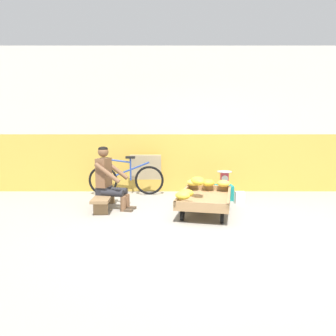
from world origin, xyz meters
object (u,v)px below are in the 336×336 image
vendor_seated (109,178)px  bicycle_near_left (126,179)px  banana_cart (206,199)px  plastic_crate (224,192)px  weighing_scale (225,178)px  sign_board (146,173)px  shopping_bag (240,198)px  low_bench (105,198)px

vendor_seated → bicycle_near_left: vendor_seated is taller
banana_cart → plastic_crate: size_ratio=4.41×
weighing_scale → bicycle_near_left: 2.14m
banana_cart → vendor_seated: bearing=171.1°
sign_board → shopping_bag: (1.91, -1.10, -0.31)m
banana_cart → weighing_scale: (0.51, 0.97, 0.21)m
banana_cart → plastic_crate: banana_cart is taller
low_bench → vendor_seated: bearing=-13.0°
low_bench → sign_board: size_ratio=1.27×
shopping_bag → low_bench: bearing=-172.2°
weighing_scale → bicycle_near_left: bicycle_near_left is taller
banana_cart → vendor_seated: 1.78m
banana_cart → sign_board: sign_board is taller
plastic_crate → sign_board: (-1.66, 0.77, 0.28)m
weighing_scale → bicycle_near_left: bearing=167.2°
plastic_crate → bicycle_near_left: size_ratio=0.22×
banana_cart → vendor_seated: (-1.72, 0.27, 0.33)m
low_bench → shopping_bag: size_ratio=4.62×
bicycle_near_left → vendor_seated: bearing=-97.3°
plastic_crate → low_bench: bearing=-163.5°
sign_board → low_bench: bearing=-114.3°
low_bench → weighing_scale: 2.43m
bicycle_near_left → sign_board: 0.52m
low_bench → plastic_crate: size_ratio=3.08×
sign_board → shopping_bag: size_ratio=3.64×
plastic_crate → sign_board: 1.85m
sign_board → shopping_bag: bearing=-30.0°
plastic_crate → sign_board: size_ratio=0.41×
vendor_seated → shopping_bag: 2.55m
banana_cart → low_bench: (-1.81, 0.29, -0.04)m
vendor_seated → sign_board: (0.57, 1.47, -0.13)m
vendor_seated → weighing_scale: vendor_seated is taller
plastic_crate → weighing_scale: size_ratio=1.20×
vendor_seated → banana_cart: bearing=-8.9°
plastic_crate → shopping_bag: 0.42m
low_bench → plastic_crate: bearing=16.5°
low_bench → bicycle_near_left: bearing=78.5°
weighing_scale → sign_board: 1.83m
banana_cart → plastic_crate: (0.51, 0.98, -0.09)m
sign_board → vendor_seated: bearing=-111.2°
vendor_seated → sign_board: vendor_seated is taller
bicycle_near_left → shopping_bag: size_ratio=6.92×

